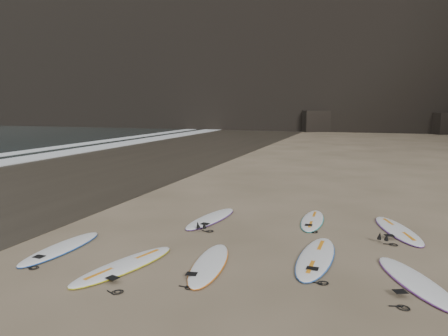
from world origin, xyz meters
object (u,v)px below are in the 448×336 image
object	(u,v)px
surfboard_0	(125,265)
surfboard_1	(209,264)
surfboard_6	(312,220)
surfboard_7	(398,230)
surfboard_11	(61,248)
surfboard_2	(316,257)
surfboard_3	(416,281)
surfboard_5	(211,218)

from	to	relation	value
surfboard_0	surfboard_1	bearing A→B (deg)	36.03
surfboard_6	surfboard_7	distance (m)	2.17
surfboard_0	surfboard_11	world-z (taller)	surfboard_0
surfboard_2	surfboard_7	world-z (taller)	surfboard_2
surfboard_2	surfboard_6	size ratio (longest dim) A/B	1.19
surfboard_1	surfboard_3	size ratio (longest dim) A/B	0.98
surfboard_0	surfboard_6	distance (m)	5.52
surfboard_2	surfboard_3	distance (m)	1.96
surfboard_3	surfboard_11	xyz separation A→B (m)	(-7.21, -0.47, -0.00)
surfboard_11	surfboard_3	bearing A→B (deg)	4.64
surfboard_7	surfboard_11	size ratio (longest dim) A/B	1.05
surfboard_2	surfboard_11	bearing A→B (deg)	-166.01
surfboard_7	surfboard_0	bearing A→B (deg)	-158.93
surfboard_11	surfboard_7	bearing A→B (deg)	29.20
surfboard_2	surfboard_5	xyz separation A→B (m)	(-3.13, 2.24, -0.00)
surfboard_5	surfboard_7	bearing A→B (deg)	12.62
surfboard_2	surfboard_3	size ratio (longest dim) A/B	1.09
surfboard_6	surfboard_0	bearing A→B (deg)	-125.44
surfboard_11	surfboard_6	bearing A→B (deg)	40.68
surfboard_0	surfboard_3	world-z (taller)	surfboard_0
surfboard_3	surfboard_5	xyz separation A→B (m)	(-4.96, 2.94, 0.00)
surfboard_6	surfboard_7	world-z (taller)	surfboard_7
surfboard_5	surfboard_3	bearing A→B (deg)	-22.82
surfboard_0	surfboard_5	distance (m)	3.91
surfboard_6	surfboard_7	xyz separation A→B (m)	(2.16, -0.29, 0.01)
surfboard_3	surfboard_2	bearing A→B (deg)	134.34
surfboard_2	surfboard_6	world-z (taller)	surfboard_2
surfboard_0	surfboard_1	size ratio (longest dim) A/B	1.07
surfboard_2	surfboard_7	xyz separation A→B (m)	(1.72, 2.65, -0.00)
surfboard_6	surfboard_11	size ratio (longest dim) A/B	0.93
surfboard_6	surfboard_2	bearing A→B (deg)	-83.18
surfboard_3	surfboard_5	bearing A→B (deg)	124.55
surfboard_5	surfboard_11	bearing A→B (deg)	-115.58
surfboard_5	surfboard_11	distance (m)	4.08
surfboard_3	surfboard_6	xyz separation A→B (m)	(-2.27, 3.64, -0.00)
surfboard_3	surfboard_6	distance (m)	4.29
surfboard_3	surfboard_5	distance (m)	5.77
surfboard_7	surfboard_11	xyz separation A→B (m)	(-7.09, -3.82, -0.00)
surfboard_1	surfboard_6	distance (m)	4.26
surfboard_0	surfboard_5	xyz separation A→B (m)	(0.38, 3.89, -0.00)
surfboard_3	surfboard_6	bearing A→B (deg)	97.17
surfboard_5	surfboard_6	size ratio (longest dim) A/B	1.10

